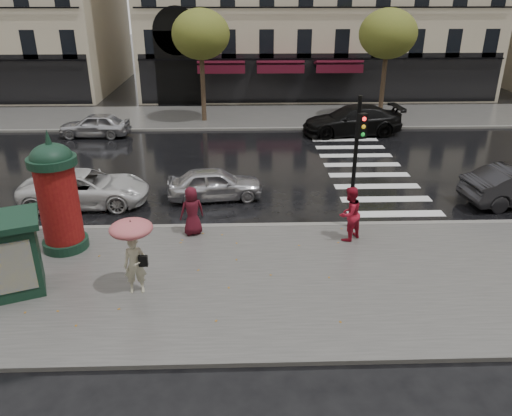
{
  "coord_description": "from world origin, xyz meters",
  "views": [
    {
      "loc": [
        0.25,
        -12.69,
        7.77
      ],
      "look_at": [
        0.7,
        1.5,
        1.43
      ],
      "focal_mm": 35.0,
      "sensor_mm": 36.0,
      "label": 1
    }
  ],
  "objects_px": {
    "newsstand": "(8,255)",
    "traffic_light": "(357,151)",
    "car_silver": "(215,184)",
    "woman_umbrella": "(133,245)",
    "car_far_silver": "(95,125)",
    "car_black": "(352,120)",
    "car_white": "(86,188)",
    "woman_red": "(349,214)",
    "morris_column": "(57,194)",
    "man_burgundy": "(192,211)"
  },
  "relations": [
    {
      "from": "woman_umbrella",
      "to": "car_far_silver",
      "type": "relative_size",
      "value": 0.57
    },
    {
      "from": "morris_column",
      "to": "car_silver",
      "type": "xyz_separation_m",
      "value": [
        4.57,
        4.15,
        -1.34
      ]
    },
    {
      "from": "woman_red",
      "to": "car_far_silver",
      "type": "xyz_separation_m",
      "value": [
        -11.64,
        13.06,
        -0.38
      ]
    },
    {
      "from": "man_burgundy",
      "to": "newsstand",
      "type": "height_order",
      "value": "newsstand"
    },
    {
      "from": "newsstand",
      "to": "traffic_light",
      "type": "bearing_deg",
      "value": 19.98
    },
    {
      "from": "woman_red",
      "to": "car_silver",
      "type": "bearing_deg",
      "value": -79.94
    },
    {
      "from": "woman_umbrella",
      "to": "traffic_light",
      "type": "relative_size",
      "value": 0.48
    },
    {
      "from": "newsstand",
      "to": "car_white",
      "type": "bearing_deg",
      "value": 87.87
    },
    {
      "from": "woman_umbrella",
      "to": "car_far_silver",
      "type": "xyz_separation_m",
      "value": [
        -5.29,
        15.95,
        -0.9
      ]
    },
    {
      "from": "woman_umbrella",
      "to": "car_silver",
      "type": "distance_m",
      "value": 7.06
    },
    {
      "from": "woman_umbrella",
      "to": "newsstand",
      "type": "xyz_separation_m",
      "value": [
        -3.36,
        0.13,
        -0.32
      ]
    },
    {
      "from": "traffic_light",
      "to": "newsstand",
      "type": "bearing_deg",
      "value": -160.02
    },
    {
      "from": "woman_red",
      "to": "car_white",
      "type": "height_order",
      "value": "woman_red"
    },
    {
      "from": "car_black",
      "to": "car_far_silver",
      "type": "relative_size",
      "value": 1.45
    },
    {
      "from": "traffic_light",
      "to": "car_white",
      "type": "xyz_separation_m",
      "value": [
        -9.76,
        2.59,
        -2.2
      ]
    },
    {
      "from": "woman_umbrella",
      "to": "woman_red",
      "type": "relative_size",
      "value": 1.19
    },
    {
      "from": "man_burgundy",
      "to": "car_far_silver",
      "type": "relative_size",
      "value": 0.43
    },
    {
      "from": "traffic_light",
      "to": "woman_red",
      "type": "bearing_deg",
      "value": -108.47
    },
    {
      "from": "car_white",
      "to": "newsstand",
      "type": "bearing_deg",
      "value": 177.0
    },
    {
      "from": "traffic_light",
      "to": "car_silver",
      "type": "xyz_separation_m",
      "value": [
        -4.82,
        2.99,
        -2.23
      ]
    },
    {
      "from": "morris_column",
      "to": "car_black",
      "type": "xyz_separation_m",
      "value": [
        11.93,
        13.37,
        -1.17
      ]
    },
    {
      "from": "man_burgundy",
      "to": "car_white",
      "type": "xyz_separation_m",
      "value": [
        -4.35,
        2.91,
        -0.29
      ]
    },
    {
      "from": "traffic_light",
      "to": "newsstand",
      "type": "xyz_separation_m",
      "value": [
        -10.0,
        -3.63,
        -1.62
      ]
    },
    {
      "from": "woman_umbrella",
      "to": "car_black",
      "type": "height_order",
      "value": "woman_umbrella"
    },
    {
      "from": "newsstand",
      "to": "car_white",
      "type": "distance_m",
      "value": 6.26
    },
    {
      "from": "car_far_silver",
      "to": "morris_column",
      "type": "bearing_deg",
      "value": 12.83
    },
    {
      "from": "traffic_light",
      "to": "car_silver",
      "type": "distance_m",
      "value": 6.09
    },
    {
      "from": "woman_umbrella",
      "to": "newsstand",
      "type": "bearing_deg",
      "value": 177.84
    },
    {
      "from": "traffic_light",
      "to": "car_silver",
      "type": "relative_size",
      "value": 1.21
    },
    {
      "from": "man_burgundy",
      "to": "newsstand",
      "type": "distance_m",
      "value": 5.66
    },
    {
      "from": "traffic_light",
      "to": "woman_umbrella",
      "type": "bearing_deg",
      "value": -150.47
    },
    {
      "from": "car_black",
      "to": "car_far_silver",
      "type": "distance_m",
      "value": 14.47
    },
    {
      "from": "woman_umbrella",
      "to": "car_silver",
      "type": "relative_size",
      "value": 0.58
    },
    {
      "from": "woman_umbrella",
      "to": "woman_red",
      "type": "bearing_deg",
      "value": 24.45
    },
    {
      "from": "newsstand",
      "to": "car_silver",
      "type": "distance_m",
      "value": 8.43
    },
    {
      "from": "woman_red",
      "to": "man_burgundy",
      "type": "xyz_separation_m",
      "value": [
        -5.13,
        0.56,
        -0.08
      ]
    },
    {
      "from": "man_burgundy",
      "to": "newsstand",
      "type": "xyz_separation_m",
      "value": [
        -4.58,
        -3.32,
        0.29
      ]
    },
    {
      "from": "car_black",
      "to": "car_far_silver",
      "type": "height_order",
      "value": "car_black"
    },
    {
      "from": "woman_umbrella",
      "to": "car_far_silver",
      "type": "bearing_deg",
      "value": 108.35
    },
    {
      "from": "woman_umbrella",
      "to": "newsstand",
      "type": "height_order",
      "value": "woman_umbrella"
    },
    {
      "from": "car_silver",
      "to": "car_far_silver",
      "type": "relative_size",
      "value": 0.97
    },
    {
      "from": "woman_red",
      "to": "car_silver",
      "type": "distance_m",
      "value": 5.96
    },
    {
      "from": "newsstand",
      "to": "morris_column",
      "type": "bearing_deg",
      "value": 76.21
    },
    {
      "from": "traffic_light",
      "to": "car_white",
      "type": "distance_m",
      "value": 10.34
    },
    {
      "from": "traffic_light",
      "to": "car_far_silver",
      "type": "relative_size",
      "value": 1.18
    },
    {
      "from": "traffic_light",
      "to": "car_black",
      "type": "relative_size",
      "value": 0.81
    },
    {
      "from": "newsstand",
      "to": "car_black",
      "type": "relative_size",
      "value": 0.4
    },
    {
      "from": "traffic_light",
      "to": "newsstand",
      "type": "height_order",
      "value": "traffic_light"
    },
    {
      "from": "man_burgundy",
      "to": "car_white",
      "type": "relative_size",
      "value": 0.35
    },
    {
      "from": "morris_column",
      "to": "newsstand",
      "type": "height_order",
      "value": "morris_column"
    }
  ]
}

